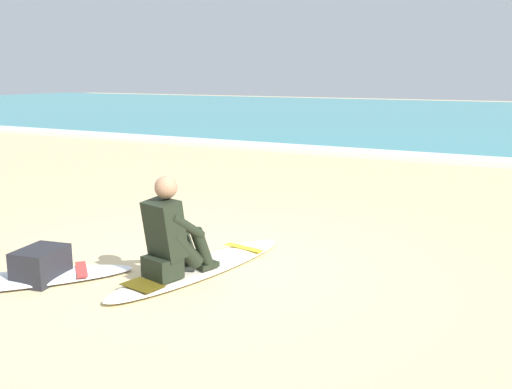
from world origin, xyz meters
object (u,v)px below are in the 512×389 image
object	(u,v)px
surfer_seated	(172,237)
beach_bag	(41,265)
surfboard_main	(201,267)
surfboard_spare_near	(13,280)

from	to	relation	value
surfer_seated	beach_bag	world-z (taller)	surfer_seated
surfboard_main	surfboard_spare_near	distance (m)	1.77
beach_bag	surfboard_main	bearing A→B (deg)	40.13
surfer_seated	beach_bag	size ratio (longest dim) A/B	1.97
surfer_seated	surfboard_spare_near	bearing A→B (deg)	-149.36
surfboard_spare_near	surfer_seated	bearing A→B (deg)	30.64
surfboard_main	surfer_seated	world-z (taller)	surfer_seated
surfboard_spare_near	beach_bag	size ratio (longest dim) A/B	4.13
surfboard_spare_near	beach_bag	xyz separation A→B (m)	(0.18, 0.18, 0.12)
surfboard_main	beach_bag	bearing A→B (deg)	-139.87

